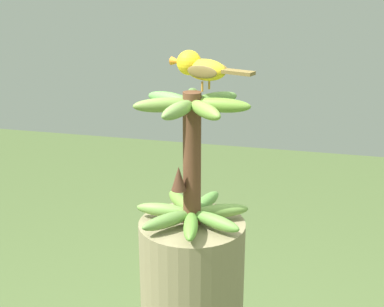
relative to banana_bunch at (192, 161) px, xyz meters
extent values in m
cylinder|color=brown|center=(0.00, 0.00, 0.00)|extent=(0.04, 0.04, 0.33)
ellipsoid|color=#5C9240|center=(-0.02, -0.07, -0.14)|extent=(0.07, 0.15, 0.03)
ellipsoid|color=olive|center=(0.04, -0.06, -0.14)|extent=(0.11, 0.13, 0.03)
ellipsoid|color=#6D9A44|center=(0.07, 0.00, -0.14)|extent=(0.14, 0.04, 0.03)
ellipsoid|color=#628B41|center=(0.05, 0.06, -0.14)|extent=(0.12, 0.13, 0.03)
ellipsoid|color=#5E9636|center=(-0.02, 0.07, -0.14)|extent=(0.06, 0.15, 0.03)
ellipsoid|color=#62963F|center=(-0.07, 0.03, -0.14)|extent=(0.14, 0.09, 0.03)
ellipsoid|color=#6F9944|center=(-0.07, -0.03, -0.14)|extent=(0.14, 0.09, 0.03)
ellipsoid|color=olive|center=(-0.04, 0.05, 0.14)|extent=(0.11, 0.13, 0.03)
ellipsoid|color=olive|center=(-0.07, 0.00, 0.14)|extent=(0.14, 0.03, 0.03)
ellipsoid|color=#618E41|center=(-0.04, -0.05, 0.14)|extent=(0.11, 0.13, 0.03)
ellipsoid|color=#679346|center=(0.01, -0.07, 0.14)|extent=(0.06, 0.15, 0.03)
ellipsoid|color=#5C9A47|center=(0.06, -0.03, 0.14)|extent=(0.14, 0.09, 0.03)
ellipsoid|color=olive|center=(0.06, 0.03, 0.14)|extent=(0.14, 0.09, 0.03)
ellipsoid|color=olive|center=(0.01, 0.06, 0.14)|extent=(0.06, 0.15, 0.03)
cone|color=#4C2D1E|center=(0.02, 0.03, -0.04)|extent=(0.04, 0.04, 0.06)
cylinder|color=#C68933|center=(-0.03, -0.04, 0.18)|extent=(0.01, 0.01, 0.02)
cylinder|color=#C68933|center=(-0.02, -0.01, 0.18)|extent=(0.00, 0.01, 0.02)
ellipsoid|color=yellow|center=(-0.03, -0.03, 0.21)|extent=(0.11, 0.08, 0.05)
ellipsoid|color=brown|center=(-0.04, -0.05, 0.21)|extent=(0.08, 0.03, 0.03)
ellipsoid|color=brown|center=(-0.02, 0.00, 0.21)|extent=(0.08, 0.03, 0.03)
cube|color=brown|center=(-0.11, 0.00, 0.22)|extent=(0.08, 0.05, 0.01)
sphere|color=yellow|center=(0.02, -0.04, 0.23)|extent=(0.06, 0.06, 0.06)
sphere|color=black|center=(0.03, -0.02, 0.23)|extent=(0.01, 0.01, 0.01)
cone|color=orange|center=(0.05, -0.05, 0.23)|extent=(0.03, 0.03, 0.02)
camera|label=1|loc=(-0.30, 1.23, 0.45)|focal=52.72mm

